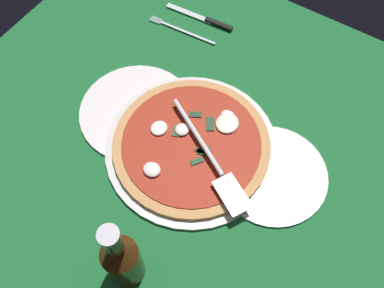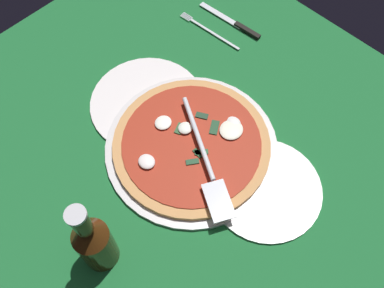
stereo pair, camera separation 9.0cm
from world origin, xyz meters
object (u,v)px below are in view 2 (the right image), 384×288
at_px(pizza, 192,144).
at_px(dinner_plate_left, 147,103).
at_px(dinner_plate_right, 265,189).
at_px(place_setting_far, 223,28).
at_px(beer_bottle, 94,241).
at_px(pizza_server, 205,158).

bearing_deg(pizza, dinner_plate_left, 176.15).
height_order(dinner_plate_right, place_setting_far, place_setting_far).
bearing_deg(place_setting_far, beer_bottle, 106.81).
bearing_deg(beer_bottle, dinner_plate_left, 123.53).
distance_m(dinner_plate_right, place_setting_far, 0.44).
bearing_deg(dinner_plate_right, place_setting_far, 143.64).
height_order(dinner_plate_right, pizza_server, pizza_server).
bearing_deg(dinner_plate_right, dinner_plate_left, -175.57).
bearing_deg(place_setting_far, dinner_plate_left, 92.02).
distance_m(dinner_plate_right, pizza_server, 0.14).
xyz_separation_m(dinner_plate_right, place_setting_far, (-0.36, 0.26, -0.00)).
bearing_deg(pizza_server, pizza, -165.45).
bearing_deg(dinner_plate_right, pizza, -168.38).
distance_m(dinner_plate_left, pizza_server, 0.21).
bearing_deg(dinner_plate_left, beer_bottle, -56.47).
distance_m(pizza, pizza_server, 0.06).
distance_m(dinner_plate_right, pizza, 0.18).
bearing_deg(beer_bottle, dinner_plate_right, 67.16).
height_order(pizza_server, place_setting_far, pizza_server).
bearing_deg(pizza_server, dinner_plate_right, 50.29).
distance_m(dinner_plate_left, place_setting_far, 0.29).
relative_size(place_setting_far, beer_bottle, 0.88).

